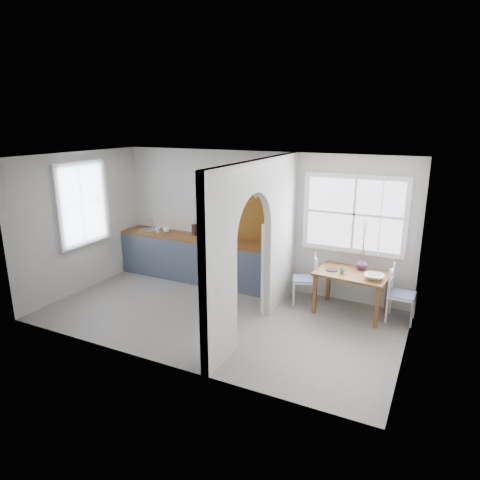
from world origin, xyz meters
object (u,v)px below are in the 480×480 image
at_px(kettle, 267,240).
at_px(vase, 362,264).
at_px(chair_right, 402,294).
at_px(dining_table, 351,293).
at_px(chair_left, 304,279).

bearing_deg(kettle, vase, -14.44).
xyz_separation_m(chair_right, kettle, (-2.41, 0.10, 0.57)).
distance_m(dining_table, kettle, 1.75).
bearing_deg(chair_right, kettle, 89.17).
height_order(chair_right, vase, vase).
distance_m(dining_table, chair_left, 0.85).
height_order(dining_table, chair_left, chair_left).
relative_size(kettle, vase, 1.29).
bearing_deg(dining_table, kettle, 179.59).
bearing_deg(vase, kettle, -178.03).
xyz_separation_m(chair_left, vase, (0.94, 0.14, 0.38)).
relative_size(dining_table, chair_left, 1.30).
bearing_deg(chair_left, vase, 79.07).
relative_size(chair_left, kettle, 3.51).
distance_m(dining_table, chair_right, 0.80).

